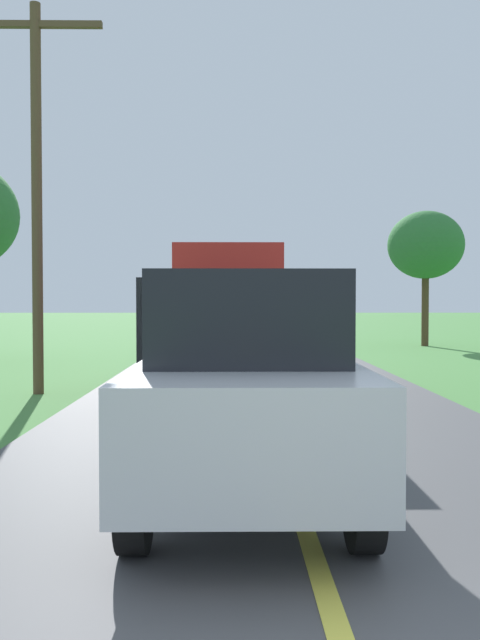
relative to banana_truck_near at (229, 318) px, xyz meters
The scene contains 4 objects.
banana_truck_near is the anchor object (origin of this frame).
utility_pole_roadside 4.50m from the banana_truck_near, behind, with size 2.52×0.20×7.40m.
roadside_tree_mid_right 15.90m from the banana_truck_near, 60.51° to the left, with size 2.97×2.97×5.34m.
following_car 6.55m from the banana_truck_near, 88.46° to the right, with size 1.74×4.10×1.92m.
Camera 1 is at (-0.54, -1.44, 1.77)m, focal length 36.66 mm.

